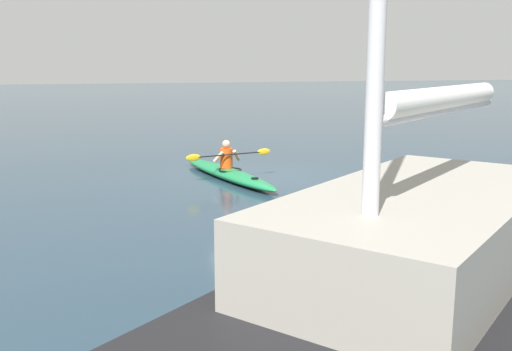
# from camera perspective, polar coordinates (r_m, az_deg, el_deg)

# --- Properties ---
(ground_plane) EXTENTS (160.00, 160.00, 0.00)m
(ground_plane) POSITION_cam_1_polar(r_m,az_deg,el_deg) (15.28, 0.65, -0.15)
(ground_plane) COLOR #233847
(kayak) EXTENTS (1.65, 4.98, 0.28)m
(kayak) POSITION_cam_1_polar(r_m,az_deg,el_deg) (15.08, -2.85, 0.23)
(kayak) COLOR #19723F
(kayak) RESTS_ON ground
(kayaker) EXTENTS (2.39, 0.62, 0.73)m
(kayaker) POSITION_cam_1_polar(r_m,az_deg,el_deg) (15.03, -2.92, 1.95)
(kayaker) COLOR #E04C14
(kayaker) RESTS_ON kayak
(sailboat_behind_kayak) EXTENTS (8.04, 6.61, 11.71)m
(sailboat_behind_kayak) POSITION_cam_1_polar(r_m,az_deg,el_deg) (4.93, 13.21, -15.11)
(sailboat_behind_kayak) COLOR black
(sailboat_behind_kayak) RESTS_ON ground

